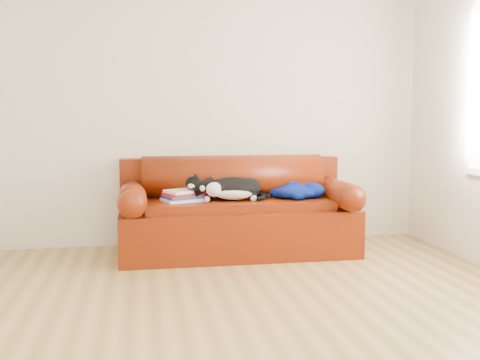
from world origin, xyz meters
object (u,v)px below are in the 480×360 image
(sofa_base, at_px, (237,227))
(cat, at_px, (233,189))
(book_stack, at_px, (184,196))
(blanket, at_px, (297,191))

(sofa_base, relative_size, cat, 2.85)
(book_stack, height_order, blanket, blanket)
(book_stack, height_order, cat, cat)
(sofa_base, relative_size, book_stack, 5.30)
(sofa_base, distance_m, book_stack, 0.58)
(sofa_base, relative_size, blanket, 3.86)
(book_stack, relative_size, cat, 0.54)
(sofa_base, height_order, blanket, blanket)
(book_stack, xyz_separation_m, blanket, (1.04, 0.01, 0.02))
(book_stack, relative_size, blanket, 0.73)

